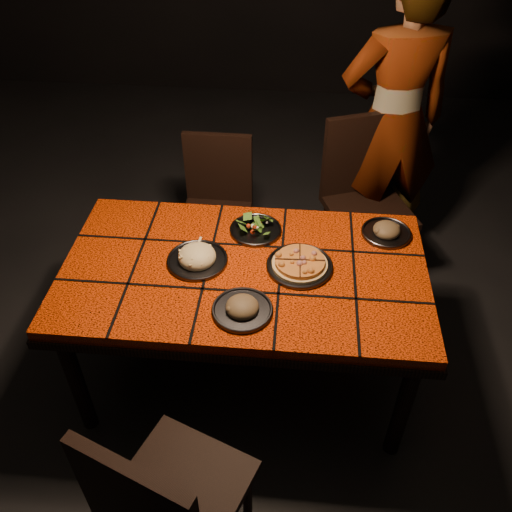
# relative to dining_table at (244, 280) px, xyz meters

# --- Properties ---
(room_shell) EXTENTS (6.04, 7.04, 3.08)m
(room_shell) POSITION_rel_dining_table_xyz_m (0.00, 0.00, 0.83)
(room_shell) COLOR black
(room_shell) RESTS_ON ground
(dining_table) EXTENTS (1.62, 0.92, 0.75)m
(dining_table) POSITION_rel_dining_table_xyz_m (0.00, 0.00, 0.00)
(dining_table) COLOR red
(dining_table) RESTS_ON ground
(chair_near) EXTENTS (0.56, 0.56, 0.95)m
(chair_near) POSITION_rel_dining_table_xyz_m (-0.17, -0.95, -0.13)
(chair_near) COLOR black
(chair_near) RESTS_ON ground
(chair_far_left) EXTENTS (0.40, 0.40, 0.88)m
(chair_far_left) POSITION_rel_dining_table_xyz_m (-0.26, 0.85, -0.17)
(chair_far_left) COLOR black
(chair_far_left) RESTS_ON ground
(chair_far_right) EXTENTS (0.58, 0.58, 0.99)m
(chair_far_right) POSITION_rel_dining_table_xyz_m (0.60, 0.93, -0.10)
(chair_far_right) COLOR black
(chair_far_right) RESTS_ON ground
(diner) EXTENTS (0.74, 0.58, 1.79)m
(diner) POSITION_rel_dining_table_xyz_m (0.73, 1.14, 0.22)
(diner) COLOR brown
(diner) RESTS_ON ground
(plate_pizza) EXTENTS (0.29, 0.29, 0.04)m
(plate_pizza) POSITION_rel_dining_table_xyz_m (0.24, 0.02, 0.10)
(plate_pizza) COLOR #3E3E44
(plate_pizza) RESTS_ON dining_table
(plate_pasta) EXTENTS (0.27, 0.27, 0.09)m
(plate_pasta) POSITION_rel_dining_table_xyz_m (-0.21, 0.02, 0.10)
(plate_pasta) COLOR #3E3E44
(plate_pasta) RESTS_ON dining_table
(plate_salad) EXTENTS (0.25, 0.25, 0.07)m
(plate_salad) POSITION_rel_dining_table_xyz_m (0.03, 0.26, 0.10)
(plate_salad) COLOR #3E3E44
(plate_salad) RESTS_ON dining_table
(plate_mushroom_a) EXTENTS (0.25, 0.25, 0.08)m
(plate_mushroom_a) POSITION_rel_dining_table_xyz_m (0.02, -0.26, 0.10)
(plate_mushroom_a) COLOR #3E3E44
(plate_mushroom_a) RESTS_ON dining_table
(plate_mushroom_b) EXTENTS (0.23, 0.23, 0.08)m
(plate_mushroom_b) POSITION_rel_dining_table_xyz_m (0.64, 0.29, 0.10)
(plate_mushroom_b) COLOR #3E3E44
(plate_mushroom_b) RESTS_ON dining_table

